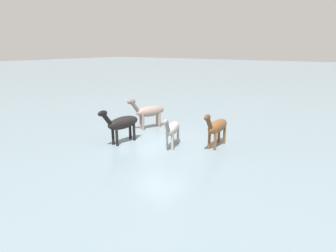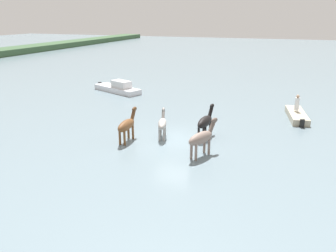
{
  "view_description": "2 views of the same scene",
  "coord_description": "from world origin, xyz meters",
  "px_view_note": "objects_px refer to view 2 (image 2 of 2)",
  "views": [
    {
      "loc": [
        10.89,
        8.02,
        4.88
      ],
      "look_at": [
        0.15,
        0.66,
        1.13
      ],
      "focal_mm": 29.27,
      "sensor_mm": 36.0,
      "label": 1
    },
    {
      "loc": [
        -18.56,
        -6.36,
        7.4
      ],
      "look_at": [
        -0.47,
        0.25,
        0.98
      ],
      "focal_mm": 35.67,
      "sensor_mm": 36.0,
      "label": 2
    }
  ],
  "objects_px": {
    "horse_rear_stallion": "(162,124)",
    "boat_motor_center": "(118,89)",
    "horse_chestnut_trailing": "(205,122)",
    "horse_dun_straggler": "(202,138)",
    "boat_tender_starboard": "(297,116)",
    "person_helmsman_aft": "(297,103)",
    "horse_mid_herd": "(127,125)"
  },
  "relations": [
    {
      "from": "horse_rear_stallion",
      "to": "person_helmsman_aft",
      "type": "relative_size",
      "value": 1.84
    },
    {
      "from": "horse_rear_stallion",
      "to": "boat_motor_center",
      "type": "relative_size",
      "value": 0.38
    },
    {
      "from": "horse_rear_stallion",
      "to": "horse_mid_herd",
      "type": "height_order",
      "value": "horse_mid_herd"
    },
    {
      "from": "horse_dun_straggler",
      "to": "boat_motor_center",
      "type": "distance_m",
      "value": 17.61
    },
    {
      "from": "horse_mid_herd",
      "to": "boat_motor_center",
      "type": "distance_m",
      "value": 14.15
    },
    {
      "from": "horse_mid_herd",
      "to": "person_helmsman_aft",
      "type": "relative_size",
      "value": 2.05
    },
    {
      "from": "horse_rear_stallion",
      "to": "person_helmsman_aft",
      "type": "xyz_separation_m",
      "value": [
        7.62,
        -7.93,
        0.18
      ]
    },
    {
      "from": "horse_chestnut_trailing",
      "to": "boat_motor_center",
      "type": "height_order",
      "value": "horse_chestnut_trailing"
    },
    {
      "from": "horse_rear_stallion",
      "to": "horse_dun_straggler",
      "type": "xyz_separation_m",
      "value": [
        -1.98,
        -3.05,
        0.13
      ]
    },
    {
      "from": "horse_rear_stallion",
      "to": "boat_tender_starboard",
      "type": "height_order",
      "value": "horse_rear_stallion"
    },
    {
      "from": "boat_tender_starboard",
      "to": "horse_rear_stallion",
      "type": "bearing_deg",
      "value": 123.58
    },
    {
      "from": "horse_dun_straggler",
      "to": "horse_mid_herd",
      "type": "distance_m",
      "value": 4.9
    },
    {
      "from": "boat_motor_center",
      "to": "person_helmsman_aft",
      "type": "xyz_separation_m",
      "value": [
        -3.25,
        -16.91,
        0.8
      ]
    },
    {
      "from": "horse_rear_stallion",
      "to": "horse_chestnut_trailing",
      "type": "distance_m",
      "value": 2.7
    },
    {
      "from": "horse_chestnut_trailing",
      "to": "horse_mid_herd",
      "type": "bearing_deg",
      "value": 124.19
    },
    {
      "from": "horse_dun_straggler",
      "to": "person_helmsman_aft",
      "type": "distance_m",
      "value": 10.77
    },
    {
      "from": "horse_rear_stallion",
      "to": "boat_tender_starboard",
      "type": "bearing_deg",
      "value": -64.17
    },
    {
      "from": "boat_tender_starboard",
      "to": "horse_mid_herd",
      "type": "bearing_deg",
      "value": 122.43
    },
    {
      "from": "horse_mid_herd",
      "to": "boat_tender_starboard",
      "type": "distance_m",
      "value": 13.14
    },
    {
      "from": "horse_chestnut_trailing",
      "to": "horse_mid_herd",
      "type": "xyz_separation_m",
      "value": [
        -2.26,
        4.34,
        -0.02
      ]
    },
    {
      "from": "horse_dun_straggler",
      "to": "person_helmsman_aft",
      "type": "bearing_deg",
      "value": -4.77
    },
    {
      "from": "boat_motor_center",
      "to": "horse_chestnut_trailing",
      "type": "bearing_deg",
      "value": -18.15
    },
    {
      "from": "horse_chestnut_trailing",
      "to": "boat_motor_center",
      "type": "distance_m",
      "value": 15.21
    },
    {
      "from": "horse_chestnut_trailing",
      "to": "boat_motor_center",
      "type": "bearing_deg",
      "value": 55.91
    },
    {
      "from": "horse_chestnut_trailing",
      "to": "horse_mid_herd",
      "type": "height_order",
      "value": "horse_chestnut_trailing"
    },
    {
      "from": "horse_rear_stallion",
      "to": "horse_chestnut_trailing",
      "type": "height_order",
      "value": "horse_chestnut_trailing"
    },
    {
      "from": "horse_rear_stallion",
      "to": "horse_mid_herd",
      "type": "xyz_separation_m",
      "value": [
        -1.31,
        1.81,
        0.11
      ]
    },
    {
      "from": "horse_chestnut_trailing",
      "to": "horse_dun_straggler",
      "type": "bearing_deg",
      "value": -163.16
    },
    {
      "from": "horse_rear_stallion",
      "to": "boat_motor_center",
      "type": "height_order",
      "value": "horse_rear_stallion"
    },
    {
      "from": "horse_rear_stallion",
      "to": "horse_mid_herd",
      "type": "relative_size",
      "value": 0.9
    },
    {
      "from": "horse_mid_herd",
      "to": "horse_dun_straggler",
      "type": "bearing_deg",
      "value": -97.98
    },
    {
      "from": "horse_dun_straggler",
      "to": "horse_rear_stallion",
      "type": "bearing_deg",
      "value": 79.22
    }
  ]
}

